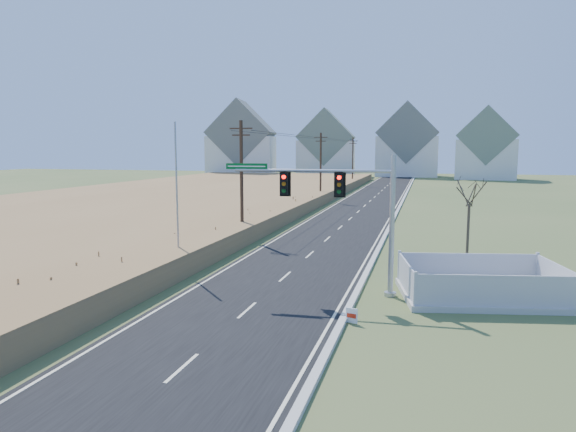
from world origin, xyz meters
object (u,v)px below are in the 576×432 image
(traffic_signal_mast, at_px, (352,208))
(fence_enclosure, at_px, (480,291))
(bare_tree, at_px, (470,191))
(flagpole, at_px, (177,211))
(open_sign, at_px, (352,316))

(traffic_signal_mast, distance_m, fence_enclosure, 7.07)
(bare_tree, bearing_deg, traffic_signal_mast, -124.29)
(flagpole, bearing_deg, bare_tree, 20.68)
(traffic_signal_mast, relative_size, flagpole, 0.99)
(bare_tree, bearing_deg, flagpole, -159.32)
(fence_enclosure, xyz_separation_m, flagpole, (-16.18, 1.56, 3.03))
(traffic_signal_mast, xyz_separation_m, bare_tree, (5.81, 8.52, 0.28))
(open_sign, bearing_deg, bare_tree, 83.62)
(traffic_signal_mast, distance_m, flagpole, 10.60)
(open_sign, bearing_deg, fence_enclosure, 59.81)
(fence_enclosure, height_order, bare_tree, bare_tree)
(traffic_signal_mast, height_order, flagpole, flagpole)
(traffic_signal_mast, xyz_separation_m, fence_enclosure, (5.89, 0.89, -3.80))
(fence_enclosure, relative_size, bare_tree, 1.46)
(open_sign, relative_size, bare_tree, 0.11)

